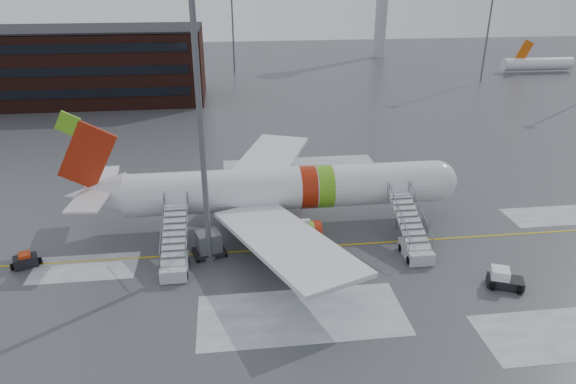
{
  "coord_description": "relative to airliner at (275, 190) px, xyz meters",
  "views": [
    {
      "loc": [
        -10.43,
        -38.11,
        21.64
      ],
      "look_at": [
        -5.48,
        1.67,
        4.0
      ],
      "focal_mm": 32.0,
      "sensor_mm": 36.0,
      "label": 1
    }
  ],
  "objects": [
    {
      "name": "uld_container",
      "position": [
        -5.89,
        -4.9,
        -2.45
      ],
      "size": [
        2.93,
        2.45,
        2.06
      ],
      "color": "black",
      "rests_on": "ground"
    },
    {
      "name": "pushback_tug",
      "position": [
        15.64,
        -12.11,
        -2.78
      ],
      "size": [
        2.85,
        2.54,
        1.44
      ],
      "color": "black",
      "rests_on": "ground"
    },
    {
      "name": "light_mast_near",
      "position": [
        -5.84,
        -5.67,
        10.8
      ],
      "size": [
        1.2,
        1.2,
        27.64
      ],
      "color": "#595B60",
      "rests_on": "ground"
    },
    {
      "name": "airstair_aft",
      "position": [
        -8.47,
        -6.54,
        -2.35
      ],
      "size": [
        2.05,
        7.7,
        3.48
      ],
      "color": "silver",
      "rests_on": "ground"
    },
    {
      "name": "distant_aircraft",
      "position": [
        68.93,
        60.33,
        -3.42
      ],
      "size": [
        35.0,
        18.0,
        8.0
      ],
      "primitive_type": null,
      "color": "#D8590C",
      "rests_on": "ground"
    },
    {
      "name": "terminal_building",
      "position": [
        -38.57,
        51.31,
        2.78
      ],
      "size": [
        62.0,
        16.11,
        12.3
      ],
      "color": "#3F1E16",
      "rests_on": "ground"
    },
    {
      "name": "light_mast_far_n",
      "position": [
        -1.57,
        74.33,
        10.42
      ],
      "size": [
        1.2,
        1.2,
        24.25
      ],
      "color": "#595B60",
      "rests_on": "ground"
    },
    {
      "name": "light_mast_far_ne",
      "position": [
        48.43,
        58.33,
        10.42
      ],
      "size": [
        1.2,
        1.2,
        24.25
      ],
      "color": "#595B60",
      "rests_on": "ground"
    },
    {
      "name": "baggage_tractor",
      "position": [
        -20.15,
        -4.9,
        -2.92
      ],
      "size": [
        2.39,
        1.6,
        1.17
      ],
      "color": "black",
      "rests_on": "ground"
    },
    {
      "name": "airliner",
      "position": [
        0.0,
        0.0,
        0.0
      ],
      "size": [
        35.03,
        32.97,
        11.18
      ],
      "color": "white",
      "rests_on": "ground"
    },
    {
      "name": "ground",
      "position": [
        6.43,
        -3.67,
        -3.42
      ],
      "size": [
        260.0,
        260.0,
        0.0
      ],
      "primitive_type": "plane",
      "color": "#494C4F",
      "rests_on": "ground"
    },
    {
      "name": "airstair_fwd",
      "position": [
        10.74,
        -6.54,
        -2.35
      ],
      "size": [
        2.05,
        7.7,
        3.48
      ],
      "color": "silver",
      "rests_on": "ground"
    }
  ]
}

